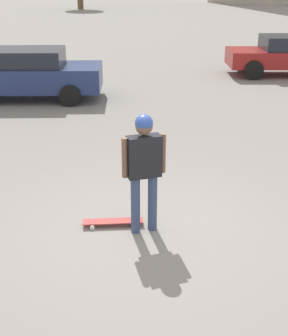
% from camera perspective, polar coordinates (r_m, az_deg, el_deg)
% --- Properties ---
extents(ground_plane, '(220.00, 220.00, 0.00)m').
position_cam_1_polar(ground_plane, '(7.07, -0.00, -7.59)').
color(ground_plane, gray).
extents(person, '(0.39, 0.59, 1.80)m').
position_cam_1_polar(person, '(6.57, -0.00, 0.76)').
color(person, '#38476B').
rests_on(person, ground_plane).
extents(skateboard, '(0.73, 0.82, 0.08)m').
position_cam_1_polar(skateboard, '(7.17, -3.81, -6.53)').
color(skateboard, '#A5332D').
rests_on(skateboard, ground_plane).
extents(car_parked_near, '(4.24, 4.44, 1.49)m').
position_cam_1_polar(car_parked_near, '(14.58, -14.07, 11.08)').
color(car_parked_near, navy).
rests_on(car_parked_near, ground_plane).
extents(car_parked_far, '(4.02, 4.11, 1.42)m').
position_cam_1_polar(car_parked_far, '(18.39, 16.75, 13.09)').
color(car_parked_far, maroon).
rests_on(car_parked_far, ground_plane).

